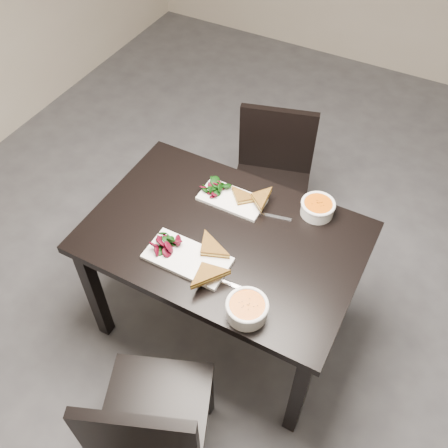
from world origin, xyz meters
The scene contains 14 objects.
ground centered at (0.00, 0.00, 0.00)m, with size 5.00×5.00×0.00m, color #47474C.
table centered at (-0.29, -0.42, 0.65)m, with size 1.20×0.80×0.75m.
chair_near centered at (-0.20, -1.19, 0.48)m, with size 0.55×0.55×0.85m.
chair_far centered at (-0.36, 0.29, 0.48)m, with size 0.52×0.52×0.85m.
plate_near centered at (-0.36, -0.61, 0.76)m, with size 0.36×0.18×0.02m, color white.
sandwich_near centered at (-0.29, -0.60, 0.80)m, with size 0.18×0.13×0.06m, color olive, non-canonical shape.
salad_near centered at (-0.46, -0.61, 0.79)m, with size 0.11×0.10×0.05m, color black, non-canonical shape.
soup_bowl_near centered at (-0.03, -0.73, 0.79)m, with size 0.17×0.17×0.07m.
cutlery_near centered at (-0.15, -0.64, 0.75)m, with size 0.18×0.02×0.00m, color silver.
plate_far centered at (-0.35, -0.22, 0.76)m, with size 0.30×0.15×0.02m, color white.
sandwich_far centered at (-0.29, -0.24, 0.79)m, with size 0.15×0.11×0.05m, color olive, non-canonical shape.
salad_far centered at (-0.45, -0.22, 0.79)m, with size 0.09×0.09×0.04m, color black, non-canonical shape.
soup_bowl_far centered at (0.02, -0.11, 0.79)m, with size 0.16×0.16×0.07m.
cutlery_far centered at (-0.15, -0.23, 0.75)m, with size 0.18×0.02×0.00m, color silver.
Camera 1 is at (0.36, -1.65, 2.42)m, focal length 39.80 mm.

